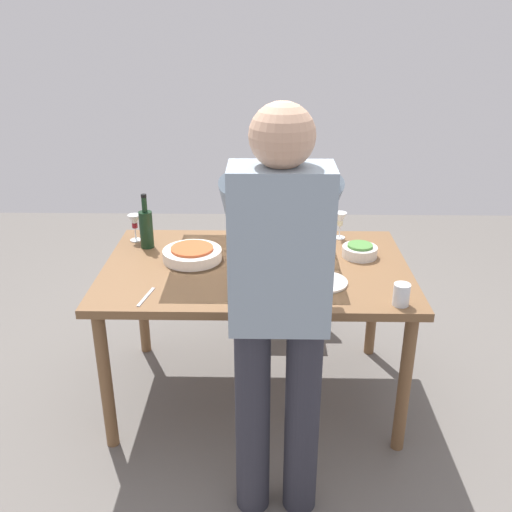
# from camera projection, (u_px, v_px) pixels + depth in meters

# --- Properties ---
(ground_plane) EXTENTS (6.00, 6.00, 0.00)m
(ground_plane) POSITION_uv_depth(u_px,v_px,m) (256.00, 392.00, 3.16)
(ground_plane) COLOR #66605B
(dining_table) EXTENTS (1.52, 0.97, 0.77)m
(dining_table) POSITION_uv_depth(u_px,v_px,m) (256.00, 279.00, 2.88)
(dining_table) COLOR brown
(dining_table) RESTS_ON ground_plane
(chair_near) EXTENTS (0.40, 0.40, 0.91)m
(chair_near) POSITION_uv_depth(u_px,v_px,m) (277.00, 245.00, 3.74)
(chair_near) COLOR #523019
(chair_near) RESTS_ON ground_plane
(person_server) EXTENTS (0.42, 0.61, 1.69)m
(person_server) POSITION_uv_depth(u_px,v_px,m) (279.00, 302.00, 2.09)
(person_server) COLOR #2D2D38
(person_server) RESTS_ON ground_plane
(wine_bottle) EXTENTS (0.07, 0.07, 0.30)m
(wine_bottle) POSITION_uv_depth(u_px,v_px,m) (146.00, 228.00, 3.03)
(wine_bottle) COLOR black
(wine_bottle) RESTS_ON dining_table
(wine_glass_left) EXTENTS (0.07, 0.07, 0.15)m
(wine_glass_left) POSITION_uv_depth(u_px,v_px,m) (340.00, 221.00, 3.15)
(wine_glass_left) COLOR white
(wine_glass_left) RESTS_ON dining_table
(wine_glass_right) EXTENTS (0.07, 0.07, 0.15)m
(wine_glass_right) POSITION_uv_depth(u_px,v_px,m) (135.00, 223.00, 3.11)
(wine_glass_right) COLOR white
(wine_glass_right) RESTS_ON dining_table
(water_cup_near_left) EXTENTS (0.07, 0.07, 0.10)m
(water_cup_near_left) POSITION_uv_depth(u_px,v_px,m) (401.00, 295.00, 2.45)
(water_cup_near_left) COLOR silver
(water_cup_near_left) RESTS_ON dining_table
(water_cup_near_right) EXTENTS (0.06, 0.06, 0.11)m
(water_cup_near_right) POSITION_uv_depth(u_px,v_px,m) (255.00, 242.00, 2.99)
(water_cup_near_right) COLOR silver
(water_cup_near_right) RESTS_ON dining_table
(serving_bowl_pasta) EXTENTS (0.30, 0.30, 0.07)m
(serving_bowl_pasta) POSITION_uv_depth(u_px,v_px,m) (192.00, 254.00, 2.90)
(serving_bowl_pasta) COLOR silver
(serving_bowl_pasta) RESTS_ON dining_table
(side_bowl_salad) EXTENTS (0.18, 0.18, 0.07)m
(side_bowl_salad) POSITION_uv_depth(u_px,v_px,m) (360.00, 251.00, 2.94)
(side_bowl_salad) COLOR silver
(side_bowl_salad) RESTS_ON dining_table
(dinner_plate_near) EXTENTS (0.23, 0.23, 0.01)m
(dinner_plate_near) POSITION_uv_depth(u_px,v_px,m) (304.00, 257.00, 2.94)
(dinner_plate_near) COLOR silver
(dinner_plate_near) RESTS_ON dining_table
(dinner_plate_far) EXTENTS (0.23, 0.23, 0.01)m
(dinner_plate_far) POSITION_uv_depth(u_px,v_px,m) (323.00, 282.00, 2.66)
(dinner_plate_far) COLOR silver
(dinner_plate_far) RESTS_ON dining_table
(table_knife) EXTENTS (0.01, 0.20, 0.00)m
(table_knife) POSITION_uv_depth(u_px,v_px,m) (252.00, 277.00, 2.72)
(table_knife) COLOR silver
(table_knife) RESTS_ON dining_table
(table_fork) EXTENTS (0.05, 0.18, 0.00)m
(table_fork) POSITION_uv_depth(u_px,v_px,m) (146.00, 297.00, 2.53)
(table_fork) COLOR silver
(table_fork) RESTS_ON dining_table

